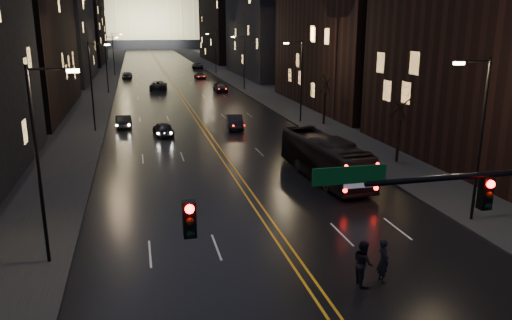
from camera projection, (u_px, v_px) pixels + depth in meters
road at (160, 65)px, 137.89m from camera, size 20.00×320.00×0.02m
sidewalk_left at (107, 65)px, 134.72m from camera, size 8.00×320.00×0.16m
sidewalk_right at (210, 64)px, 141.01m from camera, size 8.00×320.00×0.16m
center_line at (160, 65)px, 137.88m from camera, size 0.62×320.00×0.01m
building_left_far at (55, 28)px, 94.88m from camera, size 12.00×34.00×20.00m
building_left_dist at (80, 20)px, 139.42m from camera, size 12.00×40.00×24.00m
building_right_mid at (268, 13)px, 103.54m from camera, size 12.00×34.00×26.00m
building_right_dist at (227, 24)px, 149.12m from camera, size 12.00×40.00×22.00m
capitol at (146, 11)px, 246.06m from camera, size 90.00×50.00×58.50m
streetlamp_right_near at (479, 132)px, 26.34m from camera, size 2.13×0.25×9.00m
streetlamp_left_near at (41, 156)px, 21.48m from camera, size 2.13×0.25×9.00m
streetlamp_right_mid at (300, 77)px, 54.50m from camera, size 2.13×0.25×9.00m
streetlamp_left_mid at (93, 82)px, 49.64m from camera, size 2.13×0.25×9.00m
streetlamp_right_far at (243, 59)px, 82.66m from camera, size 2.13×0.25×9.00m
streetlamp_left_far at (107, 62)px, 77.80m from camera, size 2.13×0.25×9.00m
streetlamp_right_dist at (215, 51)px, 110.83m from camera, size 2.13×0.25×9.00m
streetlamp_left_dist at (114, 52)px, 105.97m from camera, size 2.13×0.25×9.00m
tree_right_mid at (401, 106)px, 38.24m from camera, size 2.40×2.40×6.65m
tree_right_far at (325, 84)px, 53.26m from camera, size 2.40×2.40×6.65m
bus at (325, 158)px, 35.23m from camera, size 3.31×10.91×2.99m
oncoming_car_a at (163, 129)px, 49.02m from camera, size 2.12×4.31×1.42m
oncoming_car_b at (123, 121)px, 52.80m from camera, size 1.85×4.47×1.44m
oncoming_car_c at (158, 85)px, 83.71m from camera, size 3.26×6.00×1.59m
oncoming_car_d at (127, 75)px, 101.98m from camera, size 2.14×4.97×1.43m
receding_car_a at (235, 122)px, 52.35m from camera, size 2.08×4.67×1.49m
receding_car_b at (220, 87)px, 81.27m from camera, size 1.92×4.64×1.57m
receding_car_c at (200, 76)px, 100.56m from camera, size 2.11×4.69×1.33m
receding_car_d at (197, 66)px, 124.46m from camera, size 2.85×5.68×1.54m
pedestrian_a at (383, 261)px, 20.96m from camera, size 0.50×0.73×1.94m
pedestrian_b at (363, 263)px, 20.75m from camera, size 0.57×0.98×1.97m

